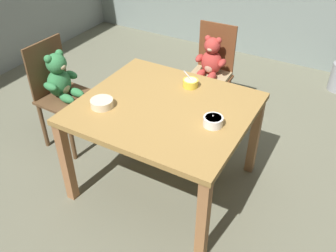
{
  "coord_description": "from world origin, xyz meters",
  "views": [
    {
      "loc": [
        1.03,
        -1.78,
        2.05
      ],
      "look_at": [
        0.0,
        0.05,
        0.51
      ],
      "focal_mm": 39.45,
      "sensor_mm": 36.0,
      "label": 1
    }
  ],
  "objects_px": {
    "dining_table": "(164,117)",
    "teddy_chair_near_left": "(61,84)",
    "teddy_chair_far_center": "(210,68)",
    "porridge_bowl_cream_near_left": "(102,103)",
    "porridge_bowl_white_near_right": "(213,121)",
    "porridge_bowl_yellow_far_center": "(190,83)"
  },
  "relations": [
    {
      "from": "dining_table",
      "to": "porridge_bowl_white_near_right",
      "type": "bearing_deg",
      "value": -6.34
    },
    {
      "from": "porridge_bowl_white_near_right",
      "to": "porridge_bowl_yellow_far_center",
      "type": "bearing_deg",
      "value": 133.11
    },
    {
      "from": "teddy_chair_far_center",
      "to": "porridge_bowl_cream_near_left",
      "type": "distance_m",
      "value": 1.19
    },
    {
      "from": "dining_table",
      "to": "porridge_bowl_white_near_right",
      "type": "xyz_separation_m",
      "value": [
        0.37,
        -0.04,
        0.12
      ]
    },
    {
      "from": "dining_table",
      "to": "teddy_chair_near_left",
      "type": "height_order",
      "value": "teddy_chair_near_left"
    },
    {
      "from": "porridge_bowl_white_near_right",
      "to": "porridge_bowl_yellow_far_center",
      "type": "xyz_separation_m",
      "value": [
        -0.33,
        0.36,
        -0.0
      ]
    },
    {
      "from": "porridge_bowl_yellow_far_center",
      "to": "teddy_chair_near_left",
      "type": "bearing_deg",
      "value": -166.24
    },
    {
      "from": "dining_table",
      "to": "porridge_bowl_cream_near_left",
      "type": "xyz_separation_m",
      "value": [
        -0.36,
        -0.21,
        0.12
      ]
    },
    {
      "from": "porridge_bowl_white_near_right",
      "to": "teddy_chair_near_left",
      "type": "bearing_deg",
      "value": 175.77
    },
    {
      "from": "teddy_chair_near_left",
      "to": "porridge_bowl_white_near_right",
      "type": "distance_m",
      "value": 1.39
    },
    {
      "from": "teddy_chair_far_center",
      "to": "porridge_bowl_white_near_right",
      "type": "bearing_deg",
      "value": 21.85
    },
    {
      "from": "porridge_bowl_cream_near_left",
      "to": "porridge_bowl_yellow_far_center",
      "type": "bearing_deg",
      "value": 53.07
    },
    {
      "from": "porridge_bowl_white_near_right",
      "to": "porridge_bowl_cream_near_left",
      "type": "bearing_deg",
      "value": -167.08
    },
    {
      "from": "dining_table",
      "to": "porridge_bowl_yellow_far_center",
      "type": "relative_size",
      "value": 9.45
    },
    {
      "from": "dining_table",
      "to": "teddy_chair_far_center",
      "type": "height_order",
      "value": "teddy_chair_far_center"
    },
    {
      "from": "dining_table",
      "to": "teddy_chair_far_center",
      "type": "bearing_deg",
      "value": 94.43
    },
    {
      "from": "porridge_bowl_cream_near_left",
      "to": "dining_table",
      "type": "bearing_deg",
      "value": 30.2
    },
    {
      "from": "porridge_bowl_cream_near_left",
      "to": "porridge_bowl_white_near_right",
      "type": "distance_m",
      "value": 0.74
    },
    {
      "from": "dining_table",
      "to": "teddy_chair_near_left",
      "type": "relative_size",
      "value": 1.26
    },
    {
      "from": "teddy_chair_near_left",
      "to": "teddy_chair_far_center",
      "type": "height_order",
      "value": "teddy_chair_far_center"
    },
    {
      "from": "teddy_chair_near_left",
      "to": "porridge_bowl_yellow_far_center",
      "type": "height_order",
      "value": "teddy_chair_near_left"
    },
    {
      "from": "porridge_bowl_cream_near_left",
      "to": "teddy_chair_near_left",
      "type": "bearing_deg",
      "value": 157.49
    }
  ]
}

